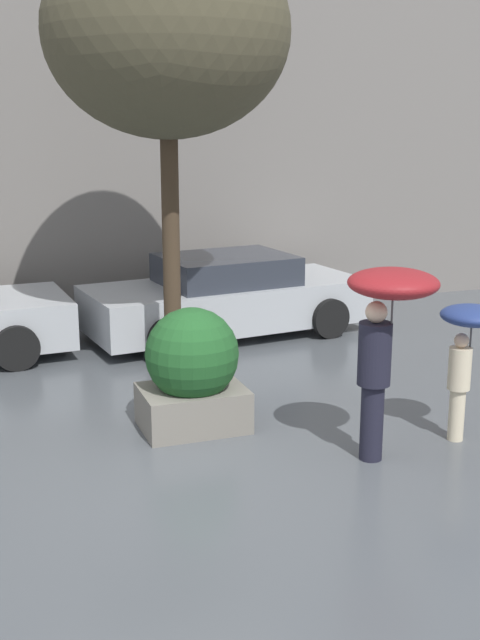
# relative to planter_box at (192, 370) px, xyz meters

# --- Properties ---
(ground_plane) EXTENTS (40.00, 40.00, 0.00)m
(ground_plane) POSITION_rel_planter_box_xyz_m (-0.46, -1.14, -0.66)
(ground_plane) COLOR #51565B
(building_facade) EXTENTS (18.00, 0.30, 6.00)m
(building_facade) POSITION_rel_planter_box_xyz_m (-0.46, 5.36, 2.34)
(building_facade) COLOR gray
(building_facade) RESTS_ON ground
(planter_box) EXTENTS (1.12, 1.01, 1.34)m
(planter_box) POSITION_rel_planter_box_xyz_m (0.00, 0.00, 0.00)
(planter_box) COLOR gray
(planter_box) RESTS_ON ground
(person_adult) EXTENTS (0.87, 0.87, 1.93)m
(person_adult) POSITION_rel_planter_box_xyz_m (1.51, -1.45, 0.80)
(person_adult) COLOR #1E1E2D
(person_adult) RESTS_ON ground
(person_child) EXTENTS (0.65, 0.65, 1.45)m
(person_child) POSITION_rel_planter_box_xyz_m (2.58, -1.27, 0.45)
(person_child) COLOR beige
(person_child) RESTS_ON ground
(parked_car_near) EXTENTS (4.52, 2.38, 1.26)m
(parked_car_near) POSITION_rel_planter_box_xyz_m (1.62, 3.63, -0.07)
(parked_car_near) COLOR #B7BCC1
(parked_car_near) RESTS_ON ground
(street_tree) EXTENTS (2.96, 2.96, 5.56)m
(street_tree) POSITION_rel_planter_box_xyz_m (0.27, 1.80, 3.62)
(street_tree) COLOR #423323
(street_tree) RESTS_ON ground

